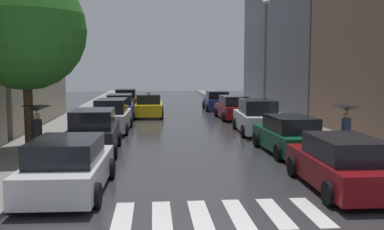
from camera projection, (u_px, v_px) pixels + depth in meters
name	position (u px, v px, depth m)	size (l,w,h in m)	color
ground_plane	(175.00, 117.00, 30.97)	(28.00, 72.00, 0.04)	#303033
sidewalk_left	(82.00, 117.00, 30.38)	(3.00, 72.00, 0.15)	gray
sidewalk_right	(264.00, 115.00, 31.54)	(3.00, 72.00, 0.15)	gray
crosswalk_stripes	(219.00, 215.00, 10.17)	(4.95, 2.20, 0.01)	silver
building_right_mid	(304.00, 26.00, 35.80)	(6.00, 19.01, 13.92)	slate
parked_car_left_nearest	(68.00, 167.00, 11.91)	(2.26, 4.49, 1.54)	silver
parked_car_left_second	(94.00, 132.00, 17.68)	(2.12, 4.25, 1.78)	black
parked_car_left_third	(112.00, 116.00, 23.67)	(2.07, 4.74, 1.79)	silver
parked_car_left_fourth	(120.00, 107.00, 29.99)	(2.20, 4.75, 1.68)	navy
parked_car_left_fifth	(126.00, 100.00, 35.97)	(2.01, 4.15, 1.76)	brown
parked_car_right_nearest	(342.00, 164.00, 12.25)	(2.13, 4.61, 1.54)	maroon
parked_car_right_second	(289.00, 135.00, 17.55)	(2.14, 4.56, 1.53)	#0C4C2D
parked_car_right_third	(257.00, 118.00, 23.00)	(2.27, 4.77, 1.81)	silver
parked_car_right_fourth	(233.00, 108.00, 29.52)	(2.09, 4.46, 1.59)	maroon
parked_car_right_fifth	(217.00, 101.00, 35.97)	(2.13, 4.29, 1.59)	navy
taxi_midroad	(149.00, 106.00, 31.03)	(2.13, 4.56, 1.81)	yellow
pedestrian_near_tree	(37.00, 119.00, 16.02)	(1.07, 1.07, 1.90)	brown
pedestrian_by_kerb	(347.00, 118.00, 16.76)	(1.08, 1.08, 1.84)	#38513D
street_tree_left	(25.00, 30.00, 16.94)	(4.76, 4.76, 7.18)	#513823
lamp_post_right	(265.00, 52.00, 27.22)	(0.60, 0.28, 7.53)	#595B60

